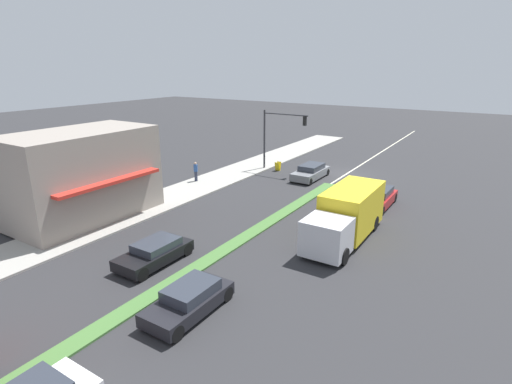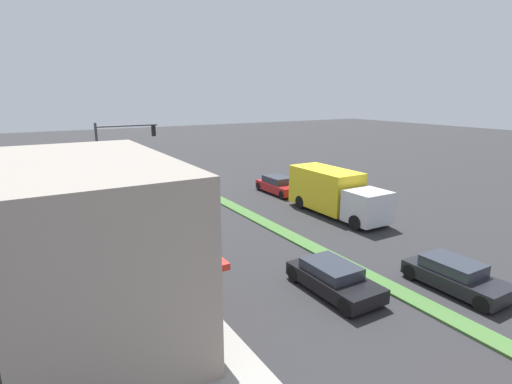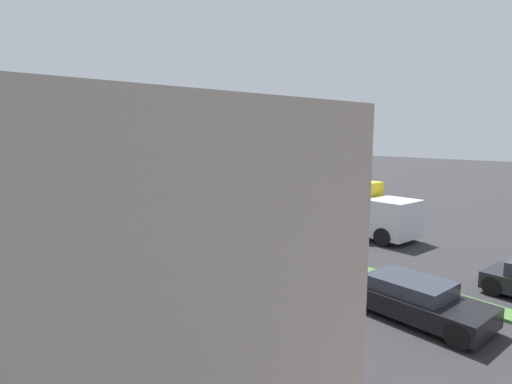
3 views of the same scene
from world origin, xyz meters
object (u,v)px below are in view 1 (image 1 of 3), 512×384
Objects in this scene: warning_aframe_sign at (278,166)px; delivery_truck at (347,215)px; pedestrian at (196,171)px; hatchback_red at (378,198)px; suv_grey at (311,172)px; suv_black at (155,252)px; traffic_signal_main at (277,130)px; sedan_dark at (189,300)px.

warning_aframe_sign is 0.11× the size of delivery_truck.
hatchback_red is (-15.10, -2.27, -0.36)m from pedestrian.
suv_grey is (-7.90, -6.41, -0.39)m from pedestrian.
hatchback_red is at bearing 150.11° from suv_grey.
hatchback_red reaches higher than suv_black.
warning_aframe_sign is (-0.06, -0.09, -3.47)m from traffic_signal_main.
suv_grey is at bearing -90.00° from suv_black.
hatchback_red is 17.33m from sedan_dark.
suv_black is 0.89× the size of suv_grey.
sedan_dark is at bearing 80.70° from hatchback_red.
delivery_truck is (-11.12, 11.53, -2.43)m from traffic_signal_main.
suv_black is 18.89m from suv_grey.
sedan_dark is (2.80, 17.10, -0.05)m from hatchback_red.
suv_black is 1.02× the size of sedan_dark.
hatchback_red reaches higher than warning_aframe_sign.
hatchback_red reaches higher than suv_grey.
traffic_signal_main reaches higher than suv_grey.
warning_aframe_sign is at bearing -46.40° from delivery_truck.
traffic_signal_main reaches higher than warning_aframe_sign.
traffic_signal_main is 5.18m from suv_grey.
traffic_signal_main reaches higher than sedan_dark.
delivery_truck is 1.88× the size of sedan_dark.
delivery_truck is at bearing -104.89° from sedan_dark.
hatchback_red is 8.30m from suv_grey.
suv_black is (-7.90, 12.49, -0.42)m from pedestrian.
pedestrian is at bearing 61.20° from traffic_signal_main.
sedan_dark is at bearing 151.90° from suv_black.
delivery_truck reaches higher than pedestrian.
warning_aframe_sign is at bearing -69.53° from sedan_dark.
suv_black is 4.99m from sedan_dark.
warning_aframe_sign is 23.65m from sedan_dark.
sedan_dark is at bearing 101.70° from suv_grey.
pedestrian is 2.00× the size of warning_aframe_sign.
traffic_signal_main is 16.21m from delivery_truck.
pedestrian is at bearing 8.54° from hatchback_red.
traffic_signal_main is at bearing -78.74° from suv_black.
hatchback_red is at bearing -116.01° from suv_black.
warning_aframe_sign is at bearing -24.51° from hatchback_red.
traffic_signal_main is 8.74m from pedestrian.
traffic_signal_main is at bearing -46.03° from delivery_truck.
delivery_truck reaches higher than sedan_dark.
delivery_truck reaches higher than warning_aframe_sign.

